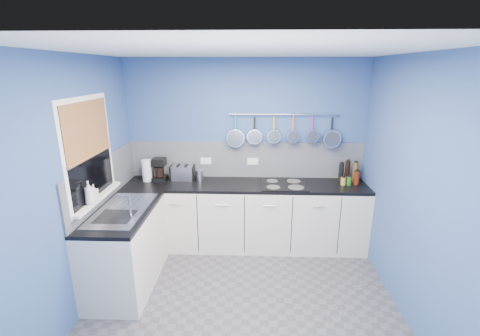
# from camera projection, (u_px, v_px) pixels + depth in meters

# --- Properties ---
(floor) EXTENTS (3.20, 3.00, 0.02)m
(floor) POSITION_uv_depth(u_px,v_px,m) (242.00, 303.00, 3.46)
(floor) COLOR #47474C
(floor) RESTS_ON ground
(ceiling) EXTENTS (3.20, 3.00, 0.02)m
(ceiling) POSITION_uv_depth(u_px,v_px,m) (243.00, 49.00, 2.74)
(ceiling) COLOR white
(ceiling) RESTS_ON ground
(wall_back) EXTENTS (3.20, 0.02, 2.50)m
(wall_back) POSITION_uv_depth(u_px,v_px,m) (246.00, 152.00, 4.55)
(wall_back) COLOR #324E86
(wall_back) RESTS_ON ground
(wall_front) EXTENTS (3.20, 0.02, 2.50)m
(wall_front) POSITION_uv_depth(u_px,v_px,m) (233.00, 297.00, 1.66)
(wall_front) COLOR #324E86
(wall_front) RESTS_ON ground
(wall_left) EXTENTS (0.02, 3.00, 2.50)m
(wall_left) POSITION_uv_depth(u_px,v_px,m) (75.00, 189.00, 3.16)
(wall_left) COLOR #324E86
(wall_left) RESTS_ON ground
(wall_right) EXTENTS (0.02, 3.00, 2.50)m
(wall_right) POSITION_uv_depth(u_px,v_px,m) (416.00, 193.00, 3.04)
(wall_right) COLOR #324E86
(wall_right) RESTS_ON ground
(backsplash_back) EXTENTS (3.20, 0.02, 0.50)m
(backsplash_back) POSITION_uv_depth(u_px,v_px,m) (246.00, 160.00, 4.55)
(backsplash_back) COLOR gray
(backsplash_back) RESTS_ON wall_back
(backsplash_left) EXTENTS (0.02, 1.80, 0.50)m
(backsplash_left) POSITION_uv_depth(u_px,v_px,m) (105.00, 179.00, 3.76)
(backsplash_left) COLOR gray
(backsplash_left) RESTS_ON wall_left
(cabinet_run_back) EXTENTS (3.20, 0.60, 0.86)m
(cabinet_run_back) POSITION_uv_depth(u_px,v_px,m) (245.00, 216.00, 4.49)
(cabinet_run_back) COLOR beige
(cabinet_run_back) RESTS_ON ground
(worktop_back) EXTENTS (3.20, 0.60, 0.04)m
(worktop_back) POSITION_uv_depth(u_px,v_px,m) (245.00, 185.00, 4.36)
(worktop_back) COLOR black
(worktop_back) RESTS_ON cabinet_run_back
(cabinet_run_left) EXTENTS (0.60, 1.20, 0.86)m
(cabinet_run_left) POSITION_uv_depth(u_px,v_px,m) (127.00, 249.00, 3.67)
(cabinet_run_left) COLOR beige
(cabinet_run_left) RESTS_ON ground
(worktop_left) EXTENTS (0.60, 1.20, 0.04)m
(worktop_left) POSITION_uv_depth(u_px,v_px,m) (123.00, 212.00, 3.54)
(worktop_left) COLOR black
(worktop_left) RESTS_ON cabinet_run_left
(window_frame) EXTENTS (0.01, 1.00, 1.10)m
(window_frame) POSITION_uv_depth(u_px,v_px,m) (89.00, 151.00, 3.36)
(window_frame) COLOR white
(window_frame) RESTS_ON wall_left
(window_glass) EXTENTS (0.01, 0.90, 1.00)m
(window_glass) POSITION_uv_depth(u_px,v_px,m) (90.00, 151.00, 3.36)
(window_glass) COLOR black
(window_glass) RESTS_ON wall_left
(bamboo_blind) EXTENTS (0.01, 0.90, 0.55)m
(bamboo_blind) POSITION_uv_depth(u_px,v_px,m) (88.00, 129.00, 3.29)
(bamboo_blind) COLOR #955934
(bamboo_blind) RESTS_ON wall_left
(window_sill) EXTENTS (0.10, 0.98, 0.03)m
(window_sill) POSITION_uv_depth(u_px,v_px,m) (98.00, 198.00, 3.51)
(window_sill) COLOR white
(window_sill) RESTS_ON wall_left
(sink_unit) EXTENTS (0.50, 0.95, 0.01)m
(sink_unit) POSITION_uv_depth(u_px,v_px,m) (122.00, 210.00, 3.53)
(sink_unit) COLOR silver
(sink_unit) RESTS_ON worktop_left
(mixer_tap) EXTENTS (0.12, 0.08, 0.26)m
(mixer_tap) POSITION_uv_depth(u_px,v_px,m) (130.00, 206.00, 3.32)
(mixer_tap) COLOR silver
(mixer_tap) RESTS_ON worktop_left
(socket_left) EXTENTS (0.15, 0.01, 0.09)m
(socket_left) POSITION_uv_depth(u_px,v_px,m) (206.00, 161.00, 4.57)
(socket_left) COLOR white
(socket_left) RESTS_ON backsplash_back
(socket_right) EXTENTS (0.15, 0.01, 0.09)m
(socket_right) POSITION_uv_depth(u_px,v_px,m) (253.00, 161.00, 4.54)
(socket_right) COLOR white
(socket_right) RESTS_ON backsplash_back
(pot_rail) EXTENTS (1.45, 0.02, 0.02)m
(pot_rail) POSITION_uv_depth(u_px,v_px,m) (284.00, 114.00, 4.32)
(pot_rail) COLOR silver
(pot_rail) RESTS_ON wall_back
(soap_bottle_a) EXTENTS (0.12, 0.12, 0.24)m
(soap_bottle_a) POSITION_uv_depth(u_px,v_px,m) (89.00, 193.00, 3.27)
(soap_bottle_a) COLOR white
(soap_bottle_a) RESTS_ON window_sill
(soap_bottle_b) EXTENTS (0.10, 0.10, 0.17)m
(soap_bottle_b) POSITION_uv_depth(u_px,v_px,m) (94.00, 193.00, 3.38)
(soap_bottle_b) COLOR white
(soap_bottle_b) RESTS_ON window_sill
(paper_towel) EXTENTS (0.14, 0.14, 0.29)m
(paper_towel) POSITION_uv_depth(u_px,v_px,m) (147.00, 171.00, 4.42)
(paper_towel) COLOR white
(paper_towel) RESTS_ON worktop_back
(coffee_maker) EXTENTS (0.18, 0.20, 0.31)m
(coffee_maker) POSITION_uv_depth(u_px,v_px,m) (159.00, 170.00, 4.42)
(coffee_maker) COLOR black
(coffee_maker) RESTS_ON worktop_back
(toaster) EXTENTS (0.32, 0.20, 0.19)m
(toaster) POSITION_uv_depth(u_px,v_px,m) (183.00, 173.00, 4.48)
(toaster) COLOR silver
(toaster) RESTS_ON worktop_back
(canister) EXTENTS (0.12, 0.12, 0.14)m
(canister) POSITION_uv_depth(u_px,v_px,m) (199.00, 175.00, 4.47)
(canister) COLOR silver
(canister) RESTS_ON worktop_back
(hob) EXTENTS (0.59, 0.52, 0.01)m
(hob) POSITION_uv_depth(u_px,v_px,m) (284.00, 184.00, 4.30)
(hob) COLOR black
(hob) RESTS_ON worktop_back
(pan_0) EXTENTS (0.25, 0.07, 0.44)m
(pan_0) POSITION_uv_depth(u_px,v_px,m) (236.00, 131.00, 4.39)
(pan_0) COLOR silver
(pan_0) RESTS_ON pot_rail
(pan_1) EXTENTS (0.20, 0.08, 0.39)m
(pan_1) POSITION_uv_depth(u_px,v_px,m) (255.00, 129.00, 4.38)
(pan_1) COLOR silver
(pan_1) RESTS_ON pot_rail
(pan_2) EXTENTS (0.18, 0.11, 0.37)m
(pan_2) POSITION_uv_depth(u_px,v_px,m) (274.00, 129.00, 4.37)
(pan_2) COLOR silver
(pan_2) RESTS_ON pot_rail
(pan_3) EXTENTS (0.17, 0.10, 0.36)m
(pan_3) POSITION_uv_depth(u_px,v_px,m) (293.00, 128.00, 4.36)
(pan_3) COLOR silver
(pan_3) RESTS_ON pot_rail
(pan_4) EXTENTS (0.17, 0.11, 0.36)m
(pan_4) POSITION_uv_depth(u_px,v_px,m) (312.00, 128.00, 4.35)
(pan_4) COLOR silver
(pan_4) RESTS_ON pot_rail
(pan_5) EXTENTS (0.23, 0.11, 0.42)m
(pan_5) POSITION_uv_depth(u_px,v_px,m) (331.00, 131.00, 4.35)
(pan_5) COLOR silver
(pan_5) RESTS_ON pot_rail
(condiment_0) EXTENTS (0.06, 0.06, 0.27)m
(condiment_0) POSITION_uv_depth(u_px,v_px,m) (355.00, 172.00, 4.39)
(condiment_0) COLOR brown
(condiment_0) RESTS_ON worktop_back
(condiment_1) EXTENTS (0.06, 0.06, 0.28)m
(condiment_1) POSITION_uv_depth(u_px,v_px,m) (347.00, 171.00, 4.39)
(condiment_1) COLOR black
(condiment_1) RESTS_ON worktop_back
(condiment_2) EXTENTS (0.07, 0.07, 0.25)m
(condiment_2) POSITION_uv_depth(u_px,v_px,m) (341.00, 173.00, 4.39)
(condiment_2) COLOR black
(condiment_2) RESTS_ON worktop_back
(condiment_3) EXTENTS (0.07, 0.07, 0.18)m
(condiment_3) POSITION_uv_depth(u_px,v_px,m) (357.00, 178.00, 4.30)
(condiment_3) COLOR #4C190C
(condiment_3) RESTS_ON worktop_back
(condiment_4) EXTENTS (0.06, 0.06, 0.11)m
(condiment_4) POSITION_uv_depth(u_px,v_px,m) (349.00, 181.00, 4.29)
(condiment_4) COLOR #265919
(condiment_4) RESTS_ON worktop_back
(condiment_5) EXTENTS (0.07, 0.07, 0.10)m
(condiment_5) POSITION_uv_depth(u_px,v_px,m) (343.00, 181.00, 4.29)
(condiment_5) COLOR olive
(condiment_5) RESTS_ON worktop_back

